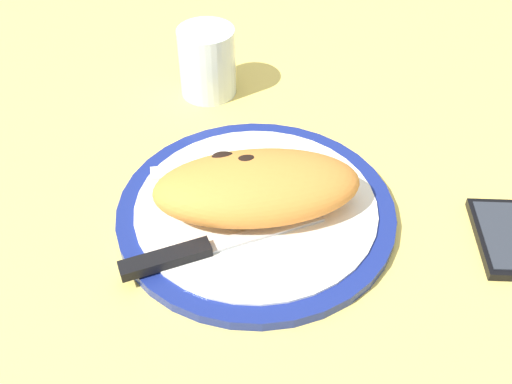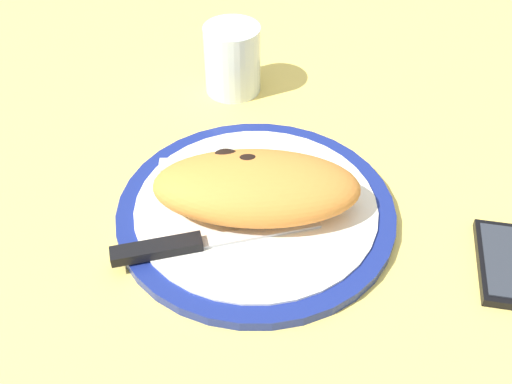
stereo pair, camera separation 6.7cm
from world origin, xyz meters
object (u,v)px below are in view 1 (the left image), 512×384
Objects in this scene: plate at (256,210)px; knife at (195,251)px; fork at (210,168)px; smartphone at (507,238)px; water_glass at (208,66)px; calzone at (259,187)px.

knife is at bearing 35.79° from plate.
plate is at bearing -144.21° from knife.
plate is at bearing 119.05° from fork.
smartphone is at bearing 149.41° from fork.
plate is 26.59cm from water_glass.
water_glass reaches higher than knife.
knife is 32.93cm from water_glass.
smartphone is (-30.00, 17.73, -1.21)cm from fork.
plate reaches higher than smartphone.
fork is 1.39× the size of smartphone.
smartphone is (-25.97, 10.47, -0.19)cm from plate.
water_glass is (0.97, -26.83, -0.52)cm from calzone.
smartphone is (-33.90, 4.75, -1.50)cm from knife.
calzone is 1.04× the size of knife.
smartphone is at bearing 158.04° from plate.
knife is at bearing 73.26° from fork.
water_glass is (0.80, -26.35, 3.49)cm from plate.
fork is at bearing -61.46° from calzone.
plate is at bearing 91.73° from water_glass.
calzone is 10.03cm from knife.
fork is at bearing -106.74° from knife.
calzone is at bearing 110.42° from plate.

